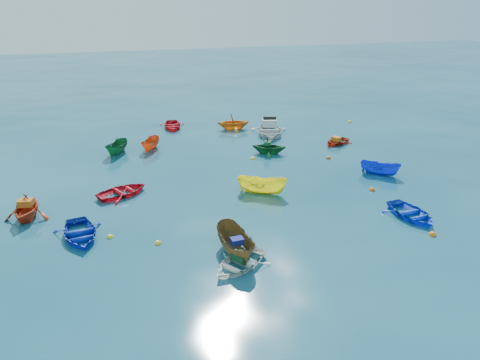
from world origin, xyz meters
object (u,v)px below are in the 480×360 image
object	(u,v)px
dinghy_blue_se	(411,217)
motorboat_white	(269,135)
dinghy_blue_sw	(80,238)
dinghy_white_near	(239,267)

from	to	relation	value
dinghy_blue_se	motorboat_white	xyz separation A→B (m)	(-2.41, 17.24, 0.00)
motorboat_white	dinghy_blue_se	bearing A→B (deg)	-66.65
dinghy_blue_se	dinghy_blue_sw	bearing A→B (deg)	165.73
dinghy_blue_sw	dinghy_white_near	distance (m)	8.57
dinghy_blue_se	motorboat_white	distance (m)	17.41
dinghy_white_near	dinghy_blue_sw	bearing A→B (deg)	-159.35
dinghy_white_near	motorboat_white	size ratio (longest dim) A/B	0.69
dinghy_blue_sw	dinghy_blue_se	size ratio (longest dim) A/B	1.04
dinghy_blue_sw	dinghy_blue_se	world-z (taller)	dinghy_blue_sw
dinghy_white_near	motorboat_white	bearing A→B (deg)	121.98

